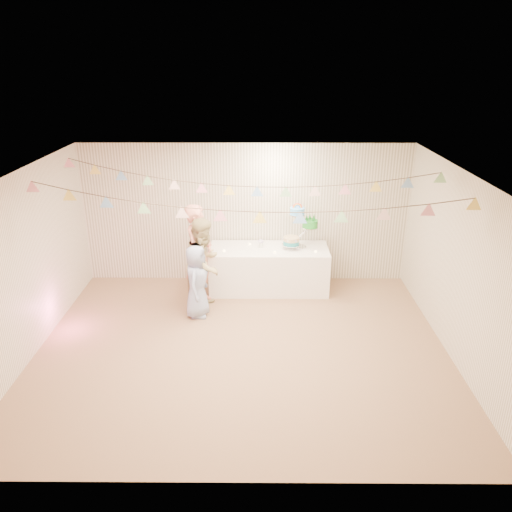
{
  "coord_description": "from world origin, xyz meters",
  "views": [
    {
      "loc": [
        0.25,
        -6.33,
        4.03
      ],
      "look_at": [
        0.2,
        0.8,
        1.15
      ],
      "focal_mm": 35.0,
      "sensor_mm": 36.0,
      "label": 1
    }
  ],
  "objects_px": {
    "cake_stand": "(300,230)",
    "person_adult_b": "(204,264)",
    "table": "(269,269)",
    "person_child": "(197,281)",
    "person_adult_a": "(199,255)"
  },
  "relations": [
    {
      "from": "cake_stand",
      "to": "person_adult_b",
      "type": "xyz_separation_m",
      "value": [
        -1.64,
        -0.78,
        -0.34
      ]
    },
    {
      "from": "table",
      "to": "person_adult_a",
      "type": "xyz_separation_m",
      "value": [
        -1.19,
        -0.55,
        0.49
      ]
    },
    {
      "from": "person_adult_b",
      "to": "cake_stand",
      "type": "bearing_deg",
      "value": -43.12
    },
    {
      "from": "cake_stand",
      "to": "person_adult_a",
      "type": "xyz_separation_m",
      "value": [
        -1.74,
        -0.6,
        -0.25
      ]
    },
    {
      "from": "person_adult_a",
      "to": "person_child",
      "type": "xyz_separation_m",
      "value": [
        0.0,
        -0.47,
        -0.27
      ]
    },
    {
      "from": "cake_stand",
      "to": "person_adult_b",
      "type": "relative_size",
      "value": 0.49
    },
    {
      "from": "person_adult_a",
      "to": "person_adult_b",
      "type": "height_order",
      "value": "person_adult_a"
    },
    {
      "from": "cake_stand",
      "to": "person_adult_b",
      "type": "height_order",
      "value": "person_adult_b"
    },
    {
      "from": "table",
      "to": "person_adult_a",
      "type": "relative_size",
      "value": 1.2
    },
    {
      "from": "person_adult_b",
      "to": "person_adult_a",
      "type": "bearing_deg",
      "value": 51.76
    },
    {
      "from": "table",
      "to": "person_adult_b",
      "type": "xyz_separation_m",
      "value": [
        -1.09,
        -0.73,
        0.4
      ]
    },
    {
      "from": "table",
      "to": "person_adult_a",
      "type": "height_order",
      "value": "person_adult_a"
    },
    {
      "from": "table",
      "to": "person_child",
      "type": "bearing_deg",
      "value": -139.51
    },
    {
      "from": "cake_stand",
      "to": "person_adult_b",
      "type": "bearing_deg",
      "value": -154.47
    },
    {
      "from": "person_adult_b",
      "to": "person_child",
      "type": "xyz_separation_m",
      "value": [
        -0.1,
        -0.28,
        -0.18
      ]
    }
  ]
}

